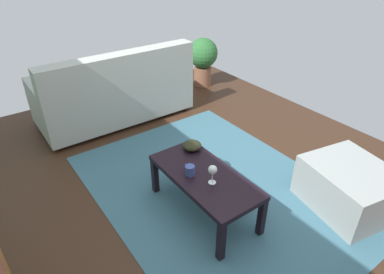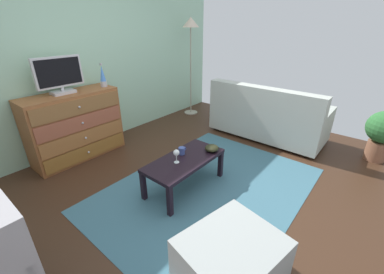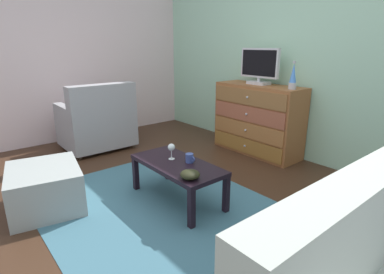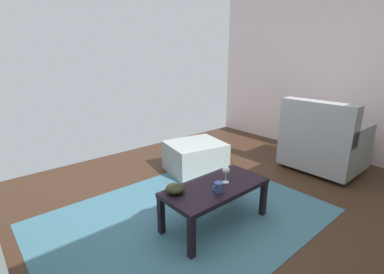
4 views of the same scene
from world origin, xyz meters
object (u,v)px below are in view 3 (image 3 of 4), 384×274
(ottoman, at_px, (45,188))
(wine_glass, at_px, (171,148))
(armchair, at_px, (98,123))
(coffee_table, at_px, (177,168))
(bowl_decorative, at_px, (190,174))
(tv, at_px, (259,66))
(lava_lamp, at_px, (293,77))
(mug, at_px, (190,158))
(dresser, at_px, (258,119))

(ottoman, bearing_deg, wine_glass, 62.38)
(wine_glass, relative_size, armchair, 0.16)
(coffee_table, bearing_deg, bowl_decorative, -20.44)
(tv, height_order, lava_lamp, tv)
(wine_glass, distance_m, ottoman, 1.21)
(bowl_decorative, xyz_separation_m, armchair, (-2.31, 0.18, -0.04))
(ottoman, bearing_deg, mug, 57.17)
(dresser, bearing_deg, coffee_table, -76.46)
(wine_glass, distance_m, mug, 0.21)
(dresser, xyz_separation_m, ottoman, (-0.25, -2.70, -0.28))
(mug, bearing_deg, wine_glass, -155.54)
(ottoman, bearing_deg, coffee_table, 57.29)
(coffee_table, height_order, bowl_decorative, bowl_decorative)
(tv, bearing_deg, ottoman, -94.35)
(mug, height_order, ottoman, mug)
(tv, relative_size, ottoman, 0.84)
(mug, xyz_separation_m, armchair, (-2.03, -0.05, -0.05))
(dresser, distance_m, lava_lamp, 0.80)
(tv, height_order, mug, tv)
(bowl_decorative, bearing_deg, wine_glass, 162.52)
(dresser, height_order, bowl_decorative, dresser)
(tv, height_order, ottoman, tv)
(lava_lamp, height_order, armchair, lava_lamp)
(ottoman, bearing_deg, bowl_decorative, 41.55)
(coffee_table, bearing_deg, ottoman, -122.71)
(lava_lamp, distance_m, wine_glass, 1.73)
(bowl_decorative, bearing_deg, mug, 141.32)
(wine_glass, bearing_deg, armchair, 179.04)
(dresser, xyz_separation_m, bowl_decorative, (0.75, -1.81, -0.05))
(tv, xyz_separation_m, ottoman, (-0.21, -2.72, -0.99))
(lava_lamp, height_order, coffee_table, lava_lamp)
(dresser, bearing_deg, lava_lamp, -4.87)
(lava_lamp, xyz_separation_m, coffee_table, (-0.11, -1.63, -0.75))
(coffee_table, xyz_separation_m, wine_glass, (-0.11, 0.02, 0.17))
(wine_glass, bearing_deg, mug, 24.46)
(armchair, bearing_deg, dresser, 46.25)
(tv, relative_size, bowl_decorative, 3.57)
(bowl_decorative, distance_m, armchair, 2.32)
(armchair, bearing_deg, coffee_table, -1.35)
(dresser, distance_m, mug, 1.65)
(lava_lamp, bearing_deg, wine_glass, -97.77)
(dresser, xyz_separation_m, tv, (-0.05, 0.02, 0.71))
(bowl_decorative, height_order, ottoman, bowl_decorative)
(coffee_table, height_order, mug, mug)
(armchair, bearing_deg, ottoman, -39.31)
(lava_lamp, bearing_deg, bowl_decorative, -82.15)
(dresser, distance_m, wine_glass, 1.69)
(dresser, relative_size, tv, 2.07)
(coffee_table, relative_size, wine_glass, 6.17)
(tv, bearing_deg, bowl_decorative, -66.39)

